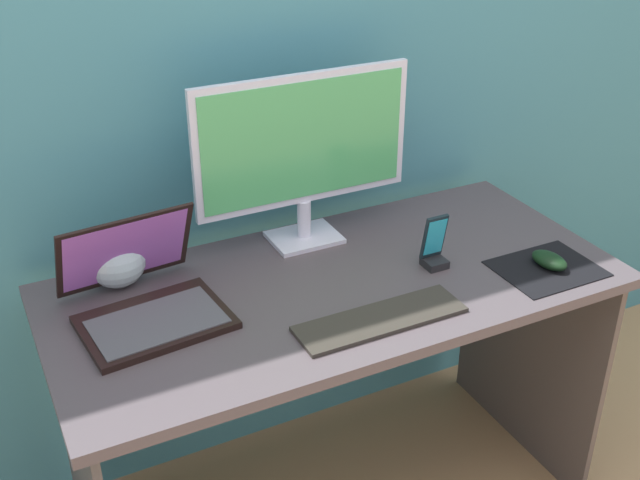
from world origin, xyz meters
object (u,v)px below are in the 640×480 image
keyboard_external (380,319)px  phone_in_dock (434,248)px  laptop (145,297)px  mouse (549,260)px  monitor (304,149)px  fishbowl (116,259)px

keyboard_external → phone_in_dock: bearing=32.4°
laptop → phone_in_dock: 0.71m
mouse → monitor: bearing=131.1°
laptop → mouse: bearing=-14.3°
laptop → mouse: 0.98m
monitor → laptop: bearing=-161.1°
fishbowl → monitor: bearing=0.1°
keyboard_external → phone_in_dock: phone_in_dock is taller
laptop → keyboard_external: laptop is taller
fishbowl → keyboard_external: 0.64m
laptop → phone_in_dock: size_ratio=2.50×
mouse → keyboard_external: bearing=173.2°
mouse → phone_in_dock: bearing=142.5°
fishbowl → mouse: size_ratio=1.41×
laptop → keyboard_external: 0.53m
mouse → phone_in_dock: size_ratio=0.72×
laptop → mouse: laptop is taller
mouse → phone_in_dock: phone_in_dock is taller
monitor → keyboard_external: size_ratio=1.47×
phone_in_dock → laptop: bearing=171.4°
laptop → fishbowl: laptop is taller
phone_in_dock → monitor: bearing=130.7°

